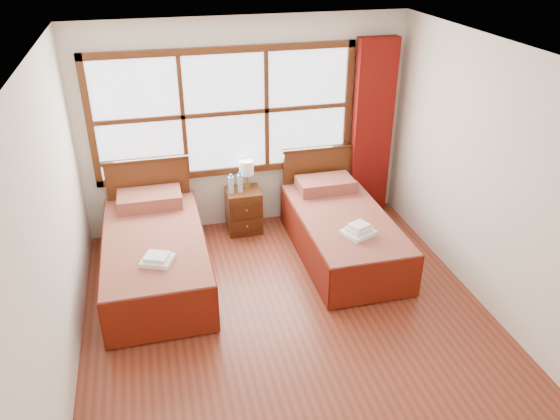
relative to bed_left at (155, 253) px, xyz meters
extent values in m
plane|color=brown|center=(1.24, -1.20, -0.32)|extent=(4.50, 4.50, 0.00)
plane|color=white|center=(1.24, -1.20, 2.28)|extent=(4.50, 4.50, 0.00)
plane|color=silver|center=(1.24, 1.05, 0.98)|extent=(4.00, 0.00, 4.00)
plane|color=silver|center=(-0.76, -1.20, 0.98)|extent=(0.00, 4.50, 4.50)
plane|color=silver|center=(3.24, -1.20, 0.98)|extent=(0.00, 4.50, 4.50)
cube|color=white|center=(0.99, 1.02, 1.18)|extent=(3.00, 0.02, 1.40)
cube|color=#4F2711|center=(0.99, 1.00, 0.44)|extent=(3.16, 0.06, 0.08)
cube|color=#4F2711|center=(0.99, 1.00, 1.92)|extent=(3.16, 0.06, 0.08)
cube|color=#4F2711|center=(-0.55, 1.00, 1.18)|extent=(0.08, 0.06, 1.56)
cube|color=#4F2711|center=(2.53, 1.00, 1.18)|extent=(0.08, 0.06, 1.56)
cube|color=#4F2711|center=(0.49, 1.00, 1.18)|extent=(0.05, 0.05, 1.40)
cube|color=#4F2711|center=(1.49, 1.00, 1.18)|extent=(0.05, 0.05, 1.40)
cube|color=#4F2711|center=(0.99, 1.00, 1.18)|extent=(3.00, 0.05, 0.05)
cube|color=maroon|center=(2.84, 0.91, 0.85)|extent=(0.50, 0.16, 2.30)
cube|color=#3F1F0D|center=(0.00, -0.07, -0.17)|extent=(0.93, 1.87, 0.30)
cube|color=maroon|center=(0.00, -0.07, 0.11)|extent=(1.04, 2.07, 0.25)
cube|color=maroon|center=(-0.52, -0.07, -0.04)|extent=(0.03, 2.07, 0.52)
cube|color=maroon|center=(0.52, -0.07, -0.04)|extent=(0.03, 2.07, 0.52)
cube|color=maroon|center=(0.00, -1.10, -0.04)|extent=(1.04, 0.03, 0.52)
cube|color=maroon|center=(0.00, 0.68, 0.32)|extent=(0.73, 0.43, 0.16)
cube|color=#4F2711|center=(0.00, 0.94, 0.19)|extent=(0.97, 0.06, 1.01)
cube|color=#3F1F0D|center=(0.00, 0.94, 0.71)|extent=(1.01, 0.08, 0.04)
cube|color=#3F1F0D|center=(2.15, -0.07, -0.17)|extent=(0.88, 1.76, 0.29)
cube|color=maroon|center=(2.15, -0.07, 0.09)|extent=(0.99, 1.95, 0.24)
cube|color=maroon|center=(1.65, -0.07, -0.05)|extent=(0.03, 1.95, 0.49)
cube|color=maroon|center=(2.64, -0.07, -0.05)|extent=(0.03, 1.95, 0.49)
cube|color=maroon|center=(2.15, -1.04, -0.05)|extent=(0.99, 0.03, 0.49)
cube|color=maroon|center=(2.15, 0.64, 0.29)|extent=(0.69, 0.40, 0.15)
cube|color=#4F2711|center=(2.15, 0.94, 0.16)|extent=(0.92, 0.06, 0.96)
cube|color=#3F1F0D|center=(2.15, 0.94, 0.65)|extent=(0.96, 0.08, 0.04)
cube|color=#4F2711|center=(1.13, 0.80, -0.04)|extent=(0.42, 0.37, 0.56)
cube|color=#3F1F0D|center=(1.13, 0.60, -0.15)|extent=(0.37, 0.02, 0.17)
cube|color=#3F1F0D|center=(1.13, 0.60, 0.07)|extent=(0.37, 0.02, 0.17)
sphere|color=#AA8D39|center=(1.13, 0.59, -0.15)|extent=(0.03, 0.03, 0.03)
sphere|color=#AA8D39|center=(1.13, 0.59, 0.07)|extent=(0.03, 0.03, 0.03)
cube|color=white|center=(0.02, -0.57, 0.26)|extent=(0.36, 0.35, 0.04)
cube|color=white|center=(0.02, -0.57, 0.30)|extent=(0.27, 0.26, 0.04)
cube|color=white|center=(2.15, -0.50, 0.23)|extent=(0.39, 0.37, 0.05)
cube|color=white|center=(2.15, -0.50, 0.28)|extent=(0.29, 0.28, 0.04)
cube|color=white|center=(2.15, -0.50, 0.32)|extent=(0.24, 0.23, 0.04)
cylinder|color=gold|center=(1.20, 0.92, 0.25)|extent=(0.11, 0.11, 0.02)
cylinder|color=gold|center=(1.20, 0.92, 0.34)|extent=(0.02, 0.02, 0.15)
cylinder|color=silver|center=(1.20, 0.92, 0.50)|extent=(0.18, 0.18, 0.18)
cylinder|color=#A4C4D4|center=(0.98, 0.78, 0.35)|extent=(0.07, 0.07, 0.22)
cylinder|color=blue|center=(0.98, 0.78, 0.48)|extent=(0.03, 0.03, 0.03)
cylinder|color=#A4C4D4|center=(1.10, 0.79, 0.36)|extent=(0.07, 0.07, 0.23)
cylinder|color=blue|center=(1.10, 0.79, 0.49)|extent=(0.03, 0.03, 0.03)
camera|label=1|loc=(0.10, -5.21, 3.19)|focal=35.00mm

